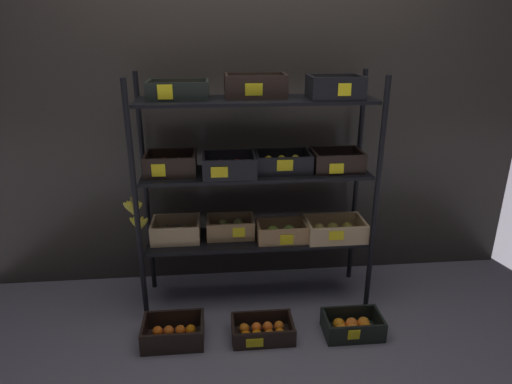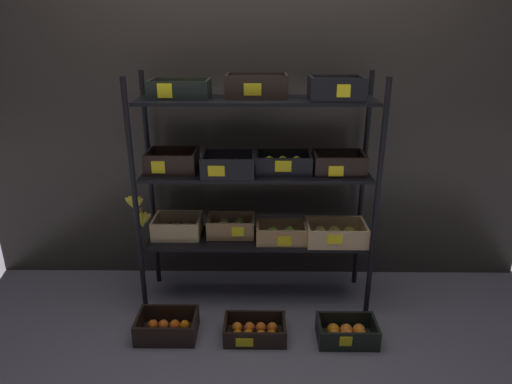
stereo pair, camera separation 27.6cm
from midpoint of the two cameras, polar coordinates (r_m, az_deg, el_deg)
The scene contains 6 objects.
ground_plane at distance 3.11m, azimuth -2.61°, elevation -13.33°, with size 10.00×10.00×0.00m, color slate.
storefront_wall at distance 3.03m, azimuth -3.37°, elevation 10.39°, with size 3.81×0.12×2.41m, color #2D2823.
display_rack at distance 2.72m, azimuth -2.96°, elevation 2.40°, with size 1.54×0.41×1.49m.
crate_ground_tangerine at distance 2.78m, azimuth -13.54°, elevation -17.45°, with size 0.35×0.24×0.13m.
crate_ground_left_tangerine at distance 2.74m, azimuth -2.21°, elevation -17.55°, with size 0.36×0.23×0.11m.
crate_ground_orange at distance 2.80m, azimuth 9.46°, elevation -16.81°, with size 0.35×0.22×0.12m.
Camera 1 is at (-0.25, -2.58, 1.72)m, focal length 31.04 mm.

